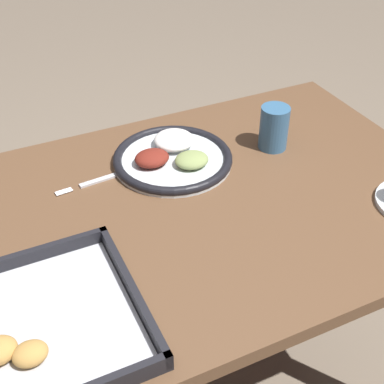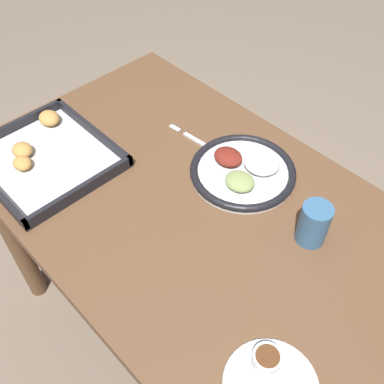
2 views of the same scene
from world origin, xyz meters
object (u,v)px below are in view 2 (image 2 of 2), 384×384
object	(u,v)px
drinking_cup	(314,224)
fork	(199,142)
dinner_plate	(244,170)
baking_tray	(44,155)
saucer_plate	(271,384)

from	to	relation	value
drinking_cup	fork	bearing A→B (deg)	-6.14
dinner_plate	fork	bearing A→B (deg)	-0.35
fork	baking_tray	bearing A→B (deg)	50.24
fork	drinking_cup	distance (m)	0.40
fork	dinner_plate	bearing A→B (deg)	174.70
fork	saucer_plate	xyz separation A→B (m)	(-0.54, 0.35, 0.01)
drinking_cup	saucer_plate	bearing A→B (deg)	115.17
saucer_plate	baking_tray	xyz separation A→B (m)	(0.77, -0.02, -0.00)
fork	baking_tray	xyz separation A→B (m)	(0.23, 0.33, 0.01)
saucer_plate	drinking_cup	distance (m)	0.35
dinner_plate	fork	size ratio (longest dim) A/B	1.41
fork	baking_tray	world-z (taller)	baking_tray
fork	baking_tray	size ratio (longest dim) A/B	0.56
fork	drinking_cup	world-z (taller)	drinking_cup
dinner_plate	drinking_cup	world-z (taller)	drinking_cup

